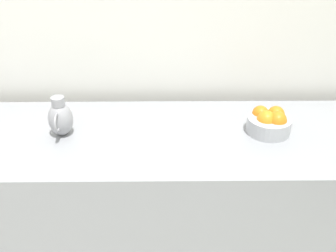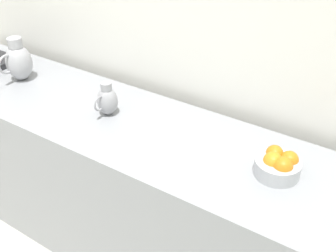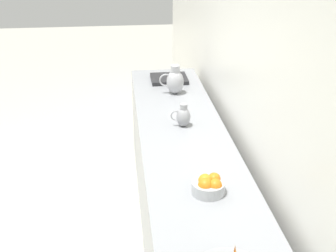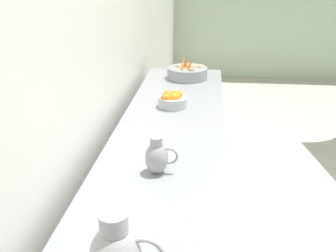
# 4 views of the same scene
# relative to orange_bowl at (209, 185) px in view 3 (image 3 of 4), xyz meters

# --- Properties ---
(tile_wall_left) EXTENTS (0.10, 8.76, 3.00)m
(tile_wall_left) POSITION_rel_orange_bowl_xyz_m (-0.40, -0.10, 0.55)
(tile_wall_left) COLOR white
(tile_wall_left) RESTS_ON ground_plane
(prep_counter) EXTENTS (0.64, 3.31, 0.90)m
(prep_counter) POSITION_rel_orange_bowl_xyz_m (0.03, -0.60, -0.50)
(prep_counter) COLOR gray
(prep_counter) RESTS_ON ground_plane
(orange_bowl) EXTENTS (0.19, 0.19, 0.11)m
(orange_bowl) POSITION_rel_orange_bowl_xyz_m (0.00, 0.00, 0.00)
(orange_bowl) COLOR #ADAFB5
(orange_bowl) RESTS_ON prep_counter
(metal_pitcher_tall) EXTENTS (0.21, 0.15, 0.25)m
(metal_pitcher_tall) POSITION_rel_orange_bowl_xyz_m (-0.01, -1.57, 0.06)
(metal_pitcher_tall) COLOR #A3A3A8
(metal_pitcher_tall) RESTS_ON prep_counter
(metal_pitcher_short) EXTENTS (0.15, 0.10, 0.18)m
(metal_pitcher_short) POSITION_rel_orange_bowl_xyz_m (0.01, -0.89, 0.03)
(metal_pitcher_short) COLOR #939399
(metal_pitcher_short) RESTS_ON prep_counter
(counter_sink_basin) EXTENTS (0.34, 0.30, 0.04)m
(counter_sink_basin) POSITION_rel_orange_bowl_xyz_m (-0.00, -1.91, -0.03)
(counter_sink_basin) COLOR #232326
(counter_sink_basin) RESTS_ON prep_counter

